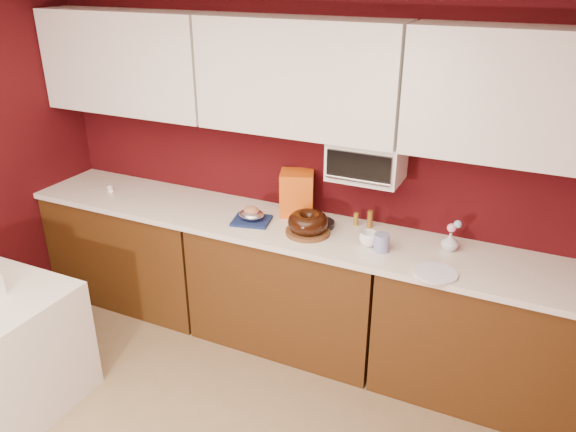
# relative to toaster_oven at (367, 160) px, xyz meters

# --- Properties ---
(wall_back) EXTENTS (4.00, 0.02, 2.50)m
(wall_back) POSITION_rel_toaster_oven_xyz_m (-0.45, 0.15, -0.12)
(wall_back) COLOR #3E080B
(wall_back) RESTS_ON floor
(base_cabinet_left) EXTENTS (1.31, 0.58, 0.86)m
(base_cabinet_left) POSITION_rel_toaster_oven_xyz_m (-1.78, -0.17, -0.95)
(base_cabinet_left) COLOR #47280E
(base_cabinet_left) RESTS_ON floor
(base_cabinet_center) EXTENTS (1.31, 0.58, 0.86)m
(base_cabinet_center) POSITION_rel_toaster_oven_xyz_m (-0.45, -0.17, -0.95)
(base_cabinet_center) COLOR #47280E
(base_cabinet_center) RESTS_ON floor
(base_cabinet_right) EXTENTS (1.31, 0.58, 0.86)m
(base_cabinet_right) POSITION_rel_toaster_oven_xyz_m (0.88, -0.17, -0.95)
(base_cabinet_right) COLOR #47280E
(base_cabinet_right) RESTS_ON floor
(countertop) EXTENTS (4.00, 0.62, 0.04)m
(countertop) POSITION_rel_toaster_oven_xyz_m (-0.45, -0.17, -0.49)
(countertop) COLOR white
(countertop) RESTS_ON base_cabinet_center
(upper_cabinet_left) EXTENTS (1.31, 0.33, 0.70)m
(upper_cabinet_left) POSITION_rel_toaster_oven_xyz_m (-1.78, -0.02, 0.48)
(upper_cabinet_left) COLOR white
(upper_cabinet_left) RESTS_ON wall_back
(upper_cabinet_center) EXTENTS (1.31, 0.33, 0.70)m
(upper_cabinet_center) POSITION_rel_toaster_oven_xyz_m (-0.45, -0.02, 0.48)
(upper_cabinet_center) COLOR white
(upper_cabinet_center) RESTS_ON wall_back
(upper_cabinet_right) EXTENTS (1.31, 0.33, 0.70)m
(upper_cabinet_right) POSITION_rel_toaster_oven_xyz_m (0.88, -0.02, 0.48)
(upper_cabinet_right) COLOR white
(upper_cabinet_right) RESTS_ON wall_back
(toaster_oven) EXTENTS (0.45, 0.30, 0.25)m
(toaster_oven) POSITION_rel_toaster_oven_xyz_m (0.00, 0.00, 0.00)
(toaster_oven) COLOR white
(toaster_oven) RESTS_ON upper_cabinet_center
(toaster_oven_door) EXTENTS (0.40, 0.02, 0.18)m
(toaster_oven_door) POSITION_rel_toaster_oven_xyz_m (0.00, -0.16, 0.00)
(toaster_oven_door) COLOR black
(toaster_oven_door) RESTS_ON toaster_oven
(toaster_oven_handle) EXTENTS (0.42, 0.02, 0.02)m
(toaster_oven_handle) POSITION_rel_toaster_oven_xyz_m (0.00, -0.18, -0.07)
(toaster_oven_handle) COLOR silver
(toaster_oven_handle) RESTS_ON toaster_oven
(cake_base) EXTENTS (0.36, 0.36, 0.03)m
(cake_base) POSITION_rel_toaster_oven_xyz_m (-0.30, -0.22, -0.46)
(cake_base) COLOR brown
(cake_base) RESTS_ON countertop
(bundt_cake) EXTENTS (0.34, 0.34, 0.11)m
(bundt_cake) POSITION_rel_toaster_oven_xyz_m (-0.30, -0.22, -0.39)
(bundt_cake) COLOR black
(bundt_cake) RESTS_ON cake_base
(navy_towel) EXTENTS (0.29, 0.26, 0.02)m
(navy_towel) POSITION_rel_toaster_oven_xyz_m (-0.71, -0.22, -0.47)
(navy_towel) COLOR navy
(navy_towel) RESTS_ON countertop
(foil_ham_nest) EXTENTS (0.21, 0.19, 0.06)m
(foil_ham_nest) POSITION_rel_toaster_oven_xyz_m (-0.71, -0.22, -0.42)
(foil_ham_nest) COLOR white
(foil_ham_nest) RESTS_ON navy_towel
(roasted_ham) EXTENTS (0.13, 0.12, 0.07)m
(roasted_ham) POSITION_rel_toaster_oven_xyz_m (-0.71, -0.22, -0.40)
(roasted_ham) COLOR #B87954
(roasted_ham) RESTS_ON foil_ham_nest
(pandoro_box) EXTENTS (0.28, 0.27, 0.30)m
(pandoro_box) POSITION_rel_toaster_oven_xyz_m (-0.49, 0.04, -0.32)
(pandoro_box) COLOR red
(pandoro_box) RESTS_ON countertop
(dark_pan) EXTENTS (0.24, 0.24, 0.03)m
(dark_pan) POSITION_rel_toaster_oven_xyz_m (-0.27, -0.08, -0.46)
(dark_pan) COLOR black
(dark_pan) RESTS_ON countertop
(coffee_mug) EXTENTS (0.14, 0.14, 0.11)m
(coffee_mug) POSITION_rel_toaster_oven_xyz_m (0.11, -0.22, -0.42)
(coffee_mug) COLOR white
(coffee_mug) RESTS_ON countertop
(blue_jar) EXTENTS (0.11, 0.11, 0.11)m
(blue_jar) POSITION_rel_toaster_oven_xyz_m (0.20, -0.25, -0.42)
(blue_jar) COLOR navy
(blue_jar) RESTS_ON countertop
(flower_vase) EXTENTS (0.09, 0.09, 0.13)m
(flower_vase) POSITION_rel_toaster_oven_xyz_m (0.57, -0.06, -0.41)
(flower_vase) COLOR silver
(flower_vase) RESTS_ON countertop
(flower_pink) EXTENTS (0.05, 0.05, 0.05)m
(flower_pink) POSITION_rel_toaster_oven_xyz_m (0.57, -0.06, -0.33)
(flower_pink) COLOR pink
(flower_pink) RESTS_ON flower_vase
(flower_blue) EXTENTS (0.05, 0.05, 0.05)m
(flower_blue) POSITION_rel_toaster_oven_xyz_m (0.60, -0.04, -0.30)
(flower_blue) COLOR #8CBEE0
(flower_blue) RESTS_ON flower_vase
(china_plate) EXTENTS (0.29, 0.29, 0.01)m
(china_plate) POSITION_rel_toaster_oven_xyz_m (0.56, -0.39, -0.47)
(china_plate) COLOR white
(china_plate) RESTS_ON countertop
(amber_bottle) EXTENTS (0.04, 0.04, 0.09)m
(amber_bottle) POSITION_rel_toaster_oven_xyz_m (-0.06, 0.03, -0.43)
(amber_bottle) COLOR olive
(amber_bottle) RESTS_ON countertop
(egg_left) EXTENTS (0.06, 0.05, 0.04)m
(egg_left) POSITION_rel_toaster_oven_xyz_m (-1.96, -0.18, -0.45)
(egg_left) COLOR white
(egg_left) RESTS_ON countertop
(egg_right) EXTENTS (0.06, 0.06, 0.04)m
(egg_right) POSITION_rel_toaster_oven_xyz_m (-1.92, -0.22, -0.45)
(egg_right) COLOR white
(egg_right) RESTS_ON countertop
(amber_bottle_tall) EXTENTS (0.05, 0.05, 0.12)m
(amber_bottle_tall) POSITION_rel_toaster_oven_xyz_m (0.03, 0.04, -0.42)
(amber_bottle_tall) COLOR brown
(amber_bottle_tall) RESTS_ON countertop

